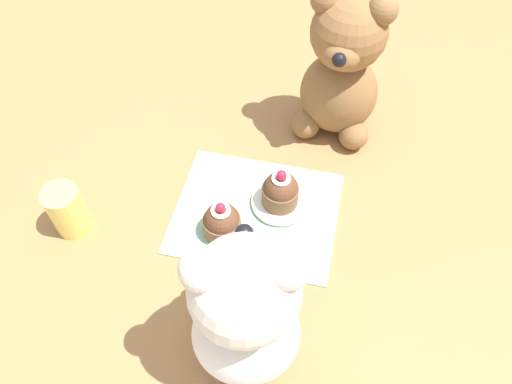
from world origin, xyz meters
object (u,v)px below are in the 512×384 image
at_px(teddy_bear_tan, 342,70).
at_px(saucer_plate, 280,202).
at_px(teddy_bear_cream, 246,314).
at_px(juice_glass, 67,210).
at_px(cupcake_near_tan_bear, 280,191).
at_px(cupcake_near_cream_bear, 222,222).

relative_size(teddy_bear_tan, saucer_plate, 2.92).
distance_m(teddy_bear_cream, juice_glass, 0.34).
distance_m(teddy_bear_cream, cupcake_near_tan_bear, 0.26).
xyz_separation_m(teddy_bear_cream, cupcake_near_cream_bear, (0.08, -0.17, -0.10)).
height_order(teddy_bear_tan, saucer_plate, teddy_bear_tan).
xyz_separation_m(teddy_bear_cream, cupcake_near_tan_bear, (0.00, -0.24, -0.09)).
bearing_deg(cupcake_near_cream_bear, cupcake_near_tan_bear, -137.50).
bearing_deg(teddy_bear_tan, cupcake_near_cream_bear, -111.55).
bearing_deg(cupcake_near_tan_bear, teddy_bear_tan, -107.16).
bearing_deg(cupcake_near_cream_bear, teddy_bear_tan, -117.21).
height_order(teddy_bear_cream, saucer_plate, teddy_bear_cream).
height_order(teddy_bear_cream, cupcake_near_cream_bear, teddy_bear_cream).
bearing_deg(teddy_bear_tan, teddy_bear_cream, -91.75).
distance_m(cupcake_near_tan_bear, juice_glass, 0.32).
distance_m(teddy_bear_cream, teddy_bear_tan, 0.44).
xyz_separation_m(cupcake_near_tan_bear, juice_glass, (0.30, 0.11, 0.00)).
relative_size(teddy_bear_tan, cupcake_near_tan_bear, 3.60).
bearing_deg(teddy_bear_tan, cupcake_near_tan_bear, -101.49).
xyz_separation_m(cupcake_near_cream_bear, juice_glass, (0.23, 0.04, 0.01)).
relative_size(saucer_plate, juice_glass, 1.07).
height_order(teddy_bear_tan, cupcake_near_tan_bear, teddy_bear_tan).
relative_size(teddy_bear_cream, cupcake_near_cream_bear, 3.90).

